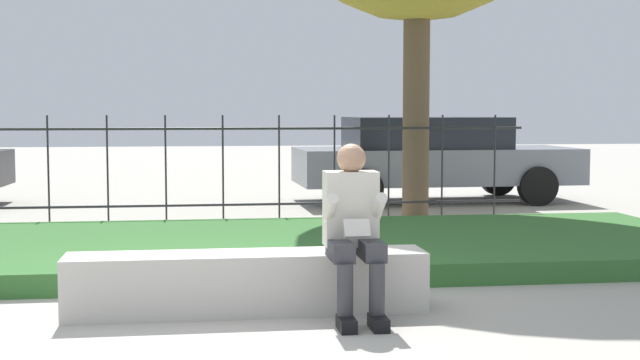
{
  "coord_description": "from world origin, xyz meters",
  "views": [
    {
      "loc": [
        0.02,
        -6.45,
        1.49
      ],
      "look_at": [
        1.13,
        1.5,
        0.85
      ],
      "focal_mm": 50.0,
      "sensor_mm": 36.0,
      "label": 1
    }
  ],
  "objects": [
    {
      "name": "grass_berm",
      "position": [
        0.0,
        2.39,
        0.1
      ],
      "size": [
        10.55,
        3.38,
        0.2
      ],
      "color": "#33662D",
      "rests_on": "ground_plane"
    },
    {
      "name": "ground_plane",
      "position": [
        0.0,
        0.0,
        0.0
      ],
      "size": [
        60.0,
        60.0,
        0.0
      ],
      "primitive_type": "plane",
      "color": "#A8A399"
    },
    {
      "name": "stone_bench",
      "position": [
        0.38,
        0.0,
        0.2
      ],
      "size": [
        2.63,
        0.45,
        0.44
      ],
      "color": "beige",
      "rests_on": "ground_plane"
    },
    {
      "name": "person_seated_reader",
      "position": [
        1.12,
        -0.26,
        0.68
      ],
      "size": [
        0.42,
        0.73,
        1.24
      ],
      "color": "black",
      "rests_on": "ground_plane"
    },
    {
      "name": "car_parked_right",
      "position": [
        3.81,
        7.52,
        0.73
      ],
      "size": [
        4.52,
        2.0,
        1.37
      ],
      "rotation": [
        0.0,
        0.0,
        0.03
      ],
      "color": "slate",
      "rests_on": "ground_plane"
    },
    {
      "name": "iron_fence",
      "position": [
        0.0,
        4.82,
        0.75
      ],
      "size": [
        8.55,
        0.03,
        1.42
      ],
      "color": "#232326",
      "rests_on": "ground_plane"
    }
  ]
}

